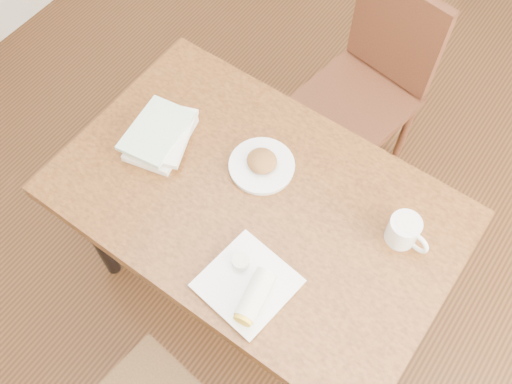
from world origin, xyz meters
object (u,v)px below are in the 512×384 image
Objects in this scene: chair_far at (371,79)px; coffee_mug at (405,231)px; table at (256,211)px; plate_scone at (262,164)px; book_stack at (161,135)px; plate_burrito at (249,287)px.

chair_far is 0.86m from coffee_mug.
chair_far is at bearing 123.94° from coffee_mug.
table is 0.84m from chair_far.
plate_scone is 1.53× the size of coffee_mug.
plate_scone is 0.75× the size of book_stack.
plate_scone reaches higher than book_stack.
book_stack is at bearing 155.05° from plate_burrito.
plate_burrito is at bearing -24.95° from book_stack.
plate_burrito is (0.16, -0.26, 0.11)m from table.
book_stack is (-0.39, -0.83, 0.23)m from chair_far.
coffee_mug is (0.50, 0.04, 0.03)m from plate_scone.
chair_far reaches higher than plate_burrito.
chair_far is at bearing 86.43° from plate_scone.
chair_far reaches higher than table.
coffee_mug is at bearing 4.85° from plate_scone.
book_stack is at bearing -179.98° from table.
chair_far reaches higher than coffee_mug.
chair_far is 1.13m from plate_burrito.
plate_scone is 0.36m from book_stack.
chair_far reaches higher than book_stack.
plate_burrito is at bearing -124.35° from coffee_mug.
book_stack is (-0.34, -0.11, 0.01)m from plate_scone.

